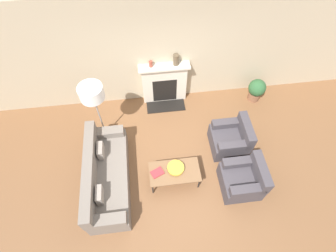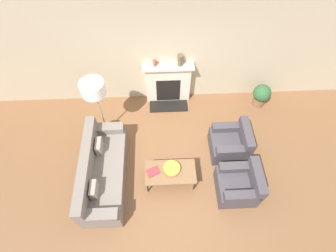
{
  "view_description": "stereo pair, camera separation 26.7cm",
  "coord_description": "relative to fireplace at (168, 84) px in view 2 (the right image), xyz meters",
  "views": [
    {
      "loc": [
        -0.52,
        -2.35,
        5.45
      ],
      "look_at": [
        -0.1,
        1.05,
        0.45
      ],
      "focal_mm": 28.0,
      "sensor_mm": 36.0,
      "label": 1
    },
    {
      "loc": [
        -0.25,
        -2.37,
        5.45
      ],
      "look_at": [
        -0.1,
        1.05,
        0.45
      ],
      "focal_mm": 28.0,
      "sensor_mm": 36.0,
      "label": 2
    }
  ],
  "objects": [
    {
      "name": "fireplace",
      "position": [
        0.0,
        0.0,
        0.0
      ],
      "size": [
        1.23,
        0.59,
        1.19
      ],
      "color": "beige",
      "rests_on": "ground_plane"
    },
    {
      "name": "potted_plant",
      "position": [
        2.39,
        -0.29,
        -0.22
      ],
      "size": [
        0.45,
        0.45,
        0.65
      ],
      "color": "brown",
      "rests_on": "ground_plane"
    },
    {
      "name": "couch",
      "position": [
        -1.51,
        -2.23,
        -0.26
      ],
      "size": [
        0.82,
        2.16,
        0.86
      ],
      "rotation": [
        0.0,
        0.0,
        1.57
      ],
      "color": "slate",
      "rests_on": "ground_plane"
    },
    {
      "name": "armchair_far",
      "position": [
        1.35,
        -1.65,
        -0.27
      ],
      "size": [
        0.81,
        0.79,
        0.81
      ],
      "rotation": [
        0.0,
        0.0,
        -1.57
      ],
      "color": "#423D42",
      "rests_on": "ground_plane"
    },
    {
      "name": "mantel_vase_center_left",
      "position": [
        0.28,
        0.01,
        0.75
      ],
      "size": [
        0.14,
        0.14,
        0.28
      ],
      "color": "brown",
      "rests_on": "fireplace"
    },
    {
      "name": "coffee_table",
      "position": [
        -0.06,
        -2.34,
        -0.2
      ],
      "size": [
        1.06,
        0.56,
        0.4
      ],
      "color": "brown",
      "rests_on": "ground_plane"
    },
    {
      "name": "floor_lamp",
      "position": [
        -1.57,
        -0.95,
        0.86
      ],
      "size": [
        0.51,
        0.51,
        1.67
      ],
      "color": "gray",
      "rests_on": "ground_plane"
    },
    {
      "name": "book",
      "position": [
        -0.42,
        -2.33,
        -0.16
      ],
      "size": [
        0.31,
        0.27,
        0.02
      ],
      "rotation": [
        0.0,
        0.0,
        0.41
      ],
      "color": "#9E2D33",
      "rests_on": "coffee_table"
    },
    {
      "name": "mantel_vase_left",
      "position": [
        -0.31,
        0.01,
        0.68
      ],
      "size": [
        0.09,
        0.09,
        0.16
      ],
      "color": "brown",
      "rests_on": "fireplace"
    },
    {
      "name": "armchair_near",
      "position": [
        1.35,
        -2.65,
        -0.27
      ],
      "size": [
        0.81,
        0.79,
        0.81
      ],
      "rotation": [
        0.0,
        0.0,
        -1.57
      ],
      "color": "#423D42",
      "rests_on": "ground_plane"
    },
    {
      "name": "wall_back",
      "position": [
        0.04,
        0.14,
        0.87
      ],
      "size": [
        18.0,
        0.06,
        2.9
      ],
      "color": "#BCAD8E",
      "rests_on": "ground_plane"
    },
    {
      "name": "ground_plane",
      "position": [
        0.04,
        -2.26,
        -0.58
      ],
      "size": [
        18.0,
        18.0,
        0.0
      ],
      "primitive_type": "plane",
      "color": "brown"
    },
    {
      "name": "bowl",
      "position": [
        -0.03,
        -2.29,
        -0.13
      ],
      "size": [
        0.35,
        0.35,
        0.08
      ],
      "color": "gold",
      "rests_on": "coffee_table"
    }
  ]
}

